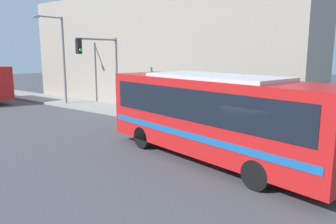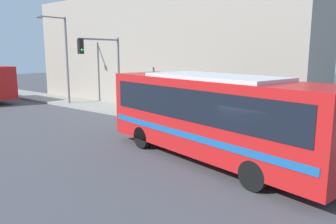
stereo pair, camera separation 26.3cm
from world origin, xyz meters
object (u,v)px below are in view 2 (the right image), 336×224
(street_lamp, at_px, (63,52))
(traffic_light_pole, at_px, (105,62))
(pedestrian_near_corner, at_px, (144,101))
(fire_hydrant, at_px, (219,121))
(parking_meter, at_px, (158,104))
(city_bus, at_px, (213,112))

(street_lamp, bearing_deg, traffic_light_pole, -98.67)
(street_lamp, distance_m, pedestrian_near_corner, 8.47)
(fire_hydrant, relative_size, pedestrian_near_corner, 0.47)
(pedestrian_near_corner, bearing_deg, traffic_light_pole, 135.80)
(fire_hydrant, relative_size, parking_meter, 0.57)
(city_bus, distance_m, pedestrian_near_corner, 9.99)
(fire_hydrant, height_order, pedestrian_near_corner, pedestrian_near_corner)
(city_bus, bearing_deg, pedestrian_near_corner, 69.86)
(city_bus, distance_m, fire_hydrant, 5.19)
(city_bus, xyz_separation_m, fire_hydrant, (4.45, 2.28, -1.39))
(street_lamp, bearing_deg, city_bus, -105.01)
(city_bus, relative_size, pedestrian_near_corner, 6.44)
(parking_meter, distance_m, pedestrian_near_corner, 2.05)
(parking_meter, bearing_deg, traffic_light_pole, 105.49)
(parking_meter, bearing_deg, pedestrian_near_corner, 67.41)
(parking_meter, bearing_deg, fire_hydrant, -90.00)
(fire_hydrant, xyz_separation_m, traffic_light_pole, (-1.01, 7.92, 3.06))
(parking_meter, distance_m, street_lamp, 10.18)
(parking_meter, relative_size, pedestrian_near_corner, 0.82)
(city_bus, bearing_deg, fire_hydrant, 38.82)
(parking_meter, xyz_separation_m, pedestrian_near_corner, (0.79, 1.90, -0.08))
(city_bus, relative_size, fire_hydrant, 13.80)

